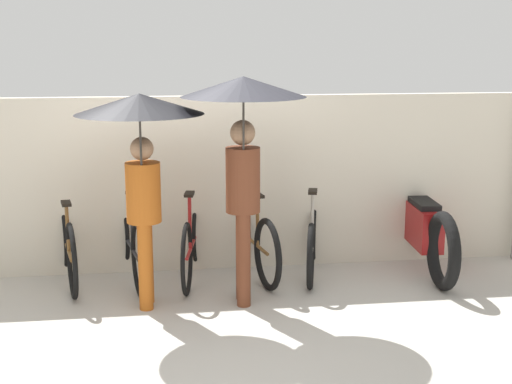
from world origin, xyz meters
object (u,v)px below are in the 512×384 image
parked_bicycle_2 (192,242)px  pedestrian_leading (141,135)px  parked_bicycle_0 (67,246)px  parked_bicycle_1 (130,243)px  parked_bicycle_3 (252,240)px  parked_bicycle_4 (312,241)px  motorcycle (423,230)px  pedestrian_center (243,123)px

parked_bicycle_2 → pedestrian_leading: size_ratio=0.85×
parked_bicycle_0 → parked_bicycle_1: parked_bicycle_1 is taller
parked_bicycle_1 → pedestrian_leading: pedestrian_leading is taller
parked_bicycle_1 → parked_bicycle_3: 1.28m
parked_bicycle_3 → parked_bicycle_4: size_ratio=1.06×
parked_bicycle_2 → motorcycle: bearing=-81.9°
parked_bicycle_3 → pedestrian_leading: pedestrian_leading is taller
motorcycle → parked_bicycle_4: bearing=93.8°
parked_bicycle_3 → pedestrian_leading: bearing=117.5°
parked_bicycle_1 → parked_bicycle_3: (1.28, -0.00, -0.01)m
parked_bicycle_0 → parked_bicycle_1: 0.64m
parked_bicycle_0 → pedestrian_center: size_ratio=0.79×
parked_bicycle_2 → pedestrian_center: 1.68m
parked_bicycle_0 → pedestrian_center: 2.36m
parked_bicycle_1 → parked_bicycle_2: size_ratio=1.06×
parked_bicycle_3 → pedestrian_center: size_ratio=0.78×
parked_bicycle_1 → pedestrian_center: size_ratio=0.84×
parked_bicycle_0 → motorcycle: bearing=-102.5°
pedestrian_center → pedestrian_leading: bearing=1.6°
parked_bicycle_1 → motorcycle: bearing=-101.4°
pedestrian_center → parked_bicycle_4: bearing=-131.0°
parked_bicycle_0 → parked_bicycle_4: parked_bicycle_4 is taller
parked_bicycle_3 → parked_bicycle_4: (0.64, -0.05, -0.02)m
parked_bicycle_2 → motorcycle: size_ratio=0.80×
parked_bicycle_0 → parked_bicycle_2: 1.28m
parked_bicycle_2 → parked_bicycle_3: 0.64m
parked_bicycle_4 → pedestrian_center: (-0.84, -0.85, 1.38)m
parked_bicycle_1 → pedestrian_leading: (0.17, -0.87, 1.24)m
parked_bicycle_4 → parked_bicycle_1: bearing=102.8°
parked_bicycle_4 → pedestrian_center: bearing=149.7°
parked_bicycle_1 → parked_bicycle_2: bearing=-101.6°
parked_bicycle_1 → parked_bicycle_2: 0.64m
parked_bicycle_2 → pedestrian_center: bearing=-145.0°
pedestrian_center → motorcycle: bearing=-153.9°
parked_bicycle_2 → parked_bicycle_4: 1.28m
parked_bicycle_0 → pedestrian_leading: (0.81, -0.88, 1.24)m
parked_bicycle_0 → parked_bicycle_4: bearing=-103.0°
parked_bicycle_0 → parked_bicycle_1: bearing=-102.8°
parked_bicycle_1 → parked_bicycle_4: bearing=-102.0°
parked_bicycle_1 → parked_bicycle_3: parked_bicycle_1 is taller
parked_bicycle_0 → parked_bicycle_3: (1.92, -0.01, -0.01)m
parked_bicycle_3 → parked_bicycle_4: parked_bicycle_4 is taller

